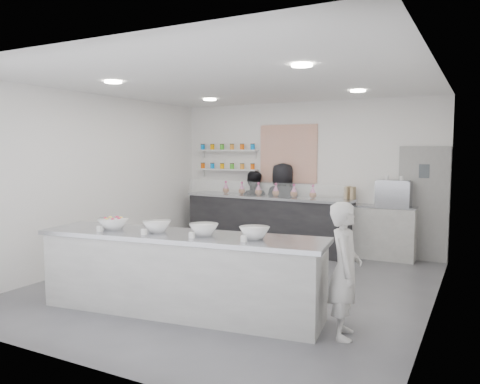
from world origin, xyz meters
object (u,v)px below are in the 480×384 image
object	(u,v)px
espresso_ledge	(378,232)
back_bar	(267,222)
prep_counter	(180,273)
staff_left	(252,208)
staff_right	(282,206)
espresso_machine	(394,194)
woman_prep	(345,270)

from	to	relation	value
espresso_ledge	back_bar	bearing A→B (deg)	-174.47
prep_counter	staff_left	xyz separation A→B (m)	(-1.05, 4.18, 0.29)
prep_counter	staff_right	world-z (taller)	staff_right
back_bar	staff_left	xyz separation A→B (m)	(-0.45, 0.25, 0.24)
back_bar	prep_counter	bearing A→B (deg)	-77.59
staff_right	back_bar	bearing A→B (deg)	48.01
espresso_machine	staff_right	world-z (taller)	staff_right
espresso_ledge	prep_counter	bearing A→B (deg)	-111.03
prep_counter	espresso_machine	distance (m)	4.59
espresso_ledge	staff_left	distance (m)	2.66
espresso_ledge	woman_prep	distance (m)	3.98
prep_counter	woman_prep	bearing A→B (deg)	-2.06
espresso_ledge	espresso_machine	world-z (taller)	espresso_machine
woman_prep	staff_right	size ratio (longest dim) A/B	0.84
espresso_ledge	woman_prep	size ratio (longest dim) A/B	0.91
prep_counter	espresso_machine	bearing A→B (deg)	58.37
back_bar	staff_right	bearing A→B (deg)	50.11
back_bar	espresso_machine	bearing A→B (deg)	8.67
espresso_ledge	espresso_machine	bearing A→B (deg)	0.00
prep_counter	woman_prep	xyz separation A→B (m)	(2.02, 0.19, 0.24)
prep_counter	back_bar	xyz separation A→B (m)	(-0.60, 3.93, 0.05)
back_bar	woman_prep	world-z (taller)	woman_prep
prep_counter	espresso_machine	size ratio (longest dim) A/B	6.04
espresso_machine	staff_left	bearing A→B (deg)	179.25
woman_prep	staff_left	xyz separation A→B (m)	(-3.07, 3.98, 0.05)
espresso_ledge	staff_left	xyz separation A→B (m)	(-2.64, 0.04, 0.29)
back_bar	espresso_ledge	world-z (taller)	back_bar
back_bar	espresso_ledge	xyz separation A→B (m)	(2.19, 0.21, -0.05)
back_bar	staff_right	xyz separation A→B (m)	(0.24, 0.25, 0.33)
prep_counter	espresso_machine	xyz separation A→B (m)	(1.85, 4.14, 0.73)
espresso_machine	woman_prep	bearing A→B (deg)	-87.52
back_bar	espresso_ledge	bearing A→B (deg)	9.26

